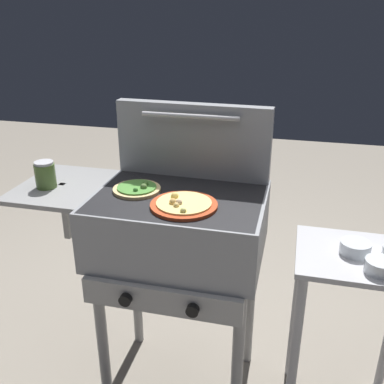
{
  "coord_description": "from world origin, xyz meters",
  "views": [
    {
      "loc": [
        0.41,
        -1.44,
        1.55
      ],
      "look_at": [
        0.05,
        0.0,
        0.92
      ],
      "focal_mm": 41.13,
      "sensor_mm": 36.0,
      "label": 1
    }
  ],
  "objects_px": {
    "grill": "(176,230)",
    "pizza_cheese": "(183,204)",
    "sauce_jar": "(45,175)",
    "topping_bowl_near": "(355,248)",
    "pizza_veggie": "(137,189)",
    "prep_table": "(352,304)",
    "topping_bowl_far": "(380,267)"
  },
  "relations": [
    {
      "from": "pizza_cheese",
      "to": "pizza_veggie",
      "type": "height_order",
      "value": "pizza_cheese"
    },
    {
      "from": "prep_table",
      "to": "grill",
      "type": "bearing_deg",
      "value": -179.63
    },
    {
      "from": "grill",
      "to": "prep_table",
      "type": "xyz_separation_m",
      "value": [
        0.67,
        0.0,
        -0.23
      ]
    },
    {
      "from": "grill",
      "to": "topping_bowl_near",
      "type": "xyz_separation_m",
      "value": [
        0.66,
        0.01,
        0.01
      ]
    },
    {
      "from": "pizza_cheese",
      "to": "prep_table",
      "type": "xyz_separation_m",
      "value": [
        0.62,
        0.09,
        -0.38
      ]
    },
    {
      "from": "grill",
      "to": "prep_table",
      "type": "bearing_deg",
      "value": 0.37
    },
    {
      "from": "sauce_jar",
      "to": "prep_table",
      "type": "relative_size",
      "value": 0.14
    },
    {
      "from": "pizza_cheese",
      "to": "sauce_jar",
      "type": "xyz_separation_m",
      "value": [
        -0.56,
        0.05,
        0.04
      ]
    },
    {
      "from": "pizza_veggie",
      "to": "grill",
      "type": "bearing_deg",
      "value": -3.95
    },
    {
      "from": "pizza_cheese",
      "to": "prep_table",
      "type": "bearing_deg",
      "value": 8.32
    },
    {
      "from": "grill",
      "to": "sauce_jar",
      "type": "xyz_separation_m",
      "value": [
        -0.51,
        -0.04,
        0.2
      ]
    },
    {
      "from": "grill",
      "to": "pizza_veggie",
      "type": "relative_size",
      "value": 5.28
    },
    {
      "from": "pizza_veggie",
      "to": "sauce_jar",
      "type": "bearing_deg",
      "value": -172.15
    },
    {
      "from": "pizza_cheese",
      "to": "topping_bowl_far",
      "type": "xyz_separation_m",
      "value": [
        0.67,
        -0.01,
        -0.15
      ]
    },
    {
      "from": "grill",
      "to": "topping_bowl_near",
      "type": "height_order",
      "value": "grill"
    },
    {
      "from": "grill",
      "to": "sauce_jar",
      "type": "distance_m",
      "value": 0.54
    },
    {
      "from": "pizza_cheese",
      "to": "prep_table",
      "type": "height_order",
      "value": "pizza_cheese"
    },
    {
      "from": "pizza_cheese",
      "to": "topping_bowl_near",
      "type": "distance_m",
      "value": 0.63
    },
    {
      "from": "sauce_jar",
      "to": "topping_bowl_near",
      "type": "relative_size",
      "value": 0.97
    },
    {
      "from": "prep_table",
      "to": "topping_bowl_near",
      "type": "bearing_deg",
      "value": 159.21
    },
    {
      "from": "prep_table",
      "to": "topping_bowl_far",
      "type": "xyz_separation_m",
      "value": [
        0.05,
        -0.1,
        0.23
      ]
    },
    {
      "from": "prep_table",
      "to": "topping_bowl_far",
      "type": "bearing_deg",
      "value": -64.26
    },
    {
      "from": "topping_bowl_near",
      "to": "topping_bowl_far",
      "type": "bearing_deg",
      "value": -58.08
    },
    {
      "from": "pizza_veggie",
      "to": "topping_bowl_far",
      "type": "height_order",
      "value": "pizza_veggie"
    },
    {
      "from": "prep_table",
      "to": "sauce_jar",
      "type": "bearing_deg",
      "value": -177.93
    },
    {
      "from": "pizza_veggie",
      "to": "prep_table",
      "type": "bearing_deg",
      "value": -0.42
    },
    {
      "from": "sauce_jar",
      "to": "prep_table",
      "type": "bearing_deg",
      "value": 2.07
    },
    {
      "from": "topping_bowl_near",
      "to": "pizza_cheese",
      "type": "bearing_deg",
      "value": -170.77
    },
    {
      "from": "prep_table",
      "to": "topping_bowl_far",
      "type": "height_order",
      "value": "topping_bowl_far"
    },
    {
      "from": "topping_bowl_far",
      "to": "prep_table",
      "type": "bearing_deg",
      "value": 115.74
    },
    {
      "from": "prep_table",
      "to": "topping_bowl_near",
      "type": "height_order",
      "value": "topping_bowl_near"
    },
    {
      "from": "grill",
      "to": "pizza_cheese",
      "type": "bearing_deg",
      "value": -57.5
    }
  ]
}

